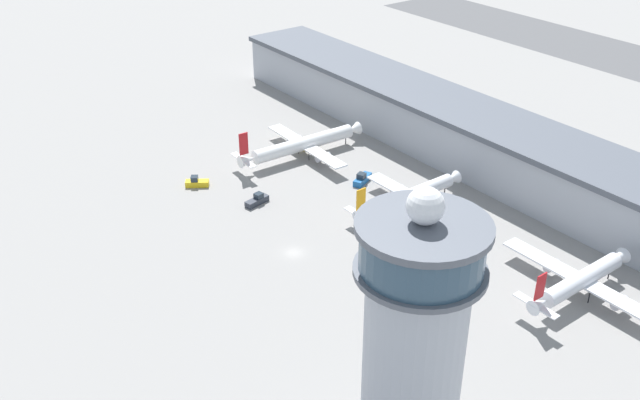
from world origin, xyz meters
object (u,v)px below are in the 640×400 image
Objects in this scene: control_tower at (412,367)px; airplane_gate_bravo at (410,196)px; service_truck_fuel at (197,183)px; airplane_gate_alpha at (303,144)px; service_truck_catering at (362,179)px; airplane_gate_charlie at (581,280)px; service_truck_water at (308,144)px; service_truck_baggage at (257,200)px.

control_tower reaches higher than airplane_gate_bravo.
airplane_gate_alpha is at bearing 85.93° from service_truck_fuel.
service_truck_catering is at bearing 55.86° from service_truck_fuel.
airplane_gate_charlie reaches higher than service_truck_water.
control_tower is at bearing -28.42° from airplane_gate_alpha.
service_truck_catering is (-83.96, 61.87, -24.88)m from control_tower.
service_truck_catering is at bearing -179.63° from airplane_gate_bravo.
service_truck_baggage reaches higher than service_truck_water.
airplane_gate_alpha is 1.18× the size of airplane_gate_bravo.
airplane_gate_charlie is 5.20× the size of service_truck_water.
service_truck_catering is at bearing 8.70° from airplane_gate_alpha.
control_tower is 1.26× the size of airplane_gate_alpha.
airplane_gate_alpha reaches higher than airplane_gate_bravo.
airplane_gate_charlie is (93.04, 6.92, 0.19)m from airplane_gate_alpha.
service_truck_fuel is 0.86× the size of service_truck_water.
airplane_gate_alpha is at bearing 121.24° from service_truck_baggage.
service_truck_catering reaches higher than service_truck_water.
airplane_gate_charlie is at bearing 0.78° from service_truck_water.
service_truck_fuel is at bearing -124.14° from service_truck_catering.
airplane_gate_alpha is (-107.61, 58.24, -21.80)m from control_tower.
service_truck_fuel is at bearing 168.05° from control_tower.
airplane_gate_bravo is at bearing 0.37° from service_truck_catering.
airplane_gate_bravo is at bearing 48.88° from service_truck_baggage.
service_truck_fuel is at bearing -86.40° from service_truck_water.
airplane_gate_alpha is at bearing -171.30° from service_truck_catering.
control_tower is at bearing -29.53° from service_truck_water.
control_tower is at bearing -36.39° from service_truck_catering.
control_tower is 1.49× the size of airplane_gate_bravo.
airplane_gate_charlie is at bearing 23.69° from service_truck_baggage.
control_tower is at bearing -43.76° from airplane_gate_bravo.
airplane_gate_charlie is at bearing 2.72° from service_truck_catering.
service_truck_fuel is (-2.49, -34.94, -3.10)m from airplane_gate_alpha.
service_truck_catering is (-69.39, -3.30, -3.26)m from airplane_gate_charlie.
airplane_gate_charlie reaches higher than service_truck_fuel.
airplane_gate_bravo reaches higher than service_truck_baggage.
service_truck_fuel is 0.92× the size of service_truck_baggage.
control_tower reaches higher than airplane_gate_alpha.
airplane_gate_charlie is (-14.57, 65.16, -21.62)m from control_tower.
service_truck_baggage is at bearing 23.54° from service_truck_fuel.
service_truck_catering is 1.00× the size of service_truck_water.
service_truck_water is (-98.08, -1.34, -3.47)m from airplane_gate_charlie.
control_tower is at bearing -19.00° from service_truck_baggage.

